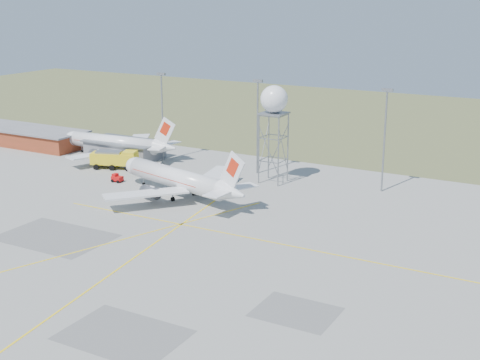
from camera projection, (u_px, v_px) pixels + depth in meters
The scene contains 12 objects.
ground at pixel (87, 300), 86.01m from camera, with size 400.00×400.00×0.00m, color #A1A19B.
grass_strip at pixel (399, 122), 203.57m from camera, with size 400.00×120.00×0.03m, color #535F34.
building_orange at pixel (28, 137), 172.78m from camera, with size 33.00×12.00×4.30m.
building_grey at pixel (125, 149), 160.40m from camera, with size 19.00×10.00×3.90m.
mast_a at pixel (162, 109), 154.64m from camera, with size 2.20×0.50×20.50m.
mast_b at pixel (258, 119), 142.87m from camera, with size 2.20×0.50×20.50m.
mast_c at pixel (385, 132), 129.69m from camera, with size 2.20×0.50×20.50m.
airliner_main at pixel (179, 179), 128.33m from camera, with size 33.47×31.80×11.53m.
airliner_far at pixel (116, 143), 159.85m from camera, with size 31.74×30.80×10.79m.
radar_tower at pixel (274, 129), 136.26m from camera, with size 5.58×5.58×20.21m.
fire_truck at pixel (116, 160), 149.50m from camera, with size 10.89×6.81×4.13m.
baggage_tug at pixel (117, 179), 139.26m from camera, with size 2.27×1.82×1.75m.
Camera 1 is at (55.69, -58.91, 38.14)m, focal length 50.00 mm.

